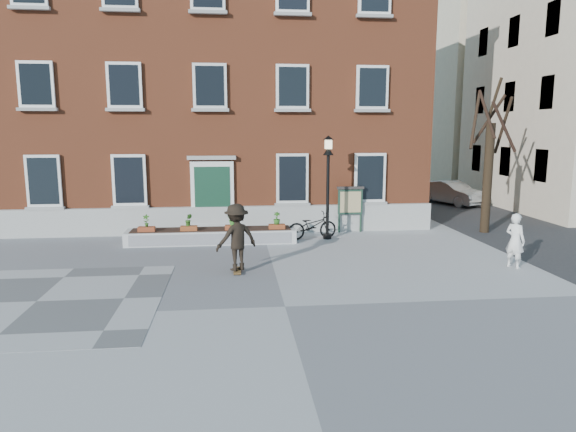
{
  "coord_description": "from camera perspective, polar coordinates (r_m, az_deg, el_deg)",
  "views": [
    {
      "loc": [
        -1.17,
        -11.57,
        4.15
      ],
      "look_at": [
        0.5,
        4.0,
        1.5
      ],
      "focal_mm": 32.0,
      "sensor_mm": 36.0,
      "label": 1
    }
  ],
  "objects": [
    {
      "name": "planter_assembly",
      "position": [
        19.15,
        -8.45,
        -2.08
      ],
      "size": [
        6.2,
        1.12,
        1.15
      ],
      "color": "silver",
      "rests_on": "ground"
    },
    {
      "name": "lamp_post",
      "position": [
        19.41,
        4.47,
        4.81
      ],
      "size": [
        0.4,
        0.4,
        3.93
      ],
      "color": "black",
      "rests_on": "ground"
    },
    {
      "name": "side_street",
      "position": [
        36.86,
        25.95,
        13.13
      ],
      "size": [
        15.2,
        36.0,
        14.5
      ],
      "color": "#333335",
      "rests_on": "ground"
    },
    {
      "name": "bicycle",
      "position": [
        19.61,
        2.7,
        -1.08
      ],
      "size": [
        2.07,
        1.11,
        1.03
      ],
      "primitive_type": "imported",
      "rotation": [
        0.0,
        0.0,
        1.8
      ],
      "color": "black",
      "rests_on": "ground"
    },
    {
      "name": "bare_tree",
      "position": [
        22.11,
        21.4,
        5.42
      ],
      "size": [
        1.83,
        1.83,
        6.16
      ],
      "color": "black",
      "rests_on": "ground"
    },
    {
      "name": "parked_car",
      "position": [
        30.13,
        17.74,
        2.48
      ],
      "size": [
        2.78,
        4.21,
        1.31
      ],
      "primitive_type": "imported",
      "rotation": [
        0.0,
        0.0,
        0.39
      ],
      "color": "#B3B6B8",
      "rests_on": "ground"
    },
    {
      "name": "checker_patch",
      "position": [
        14.09,
        -26.16,
        -8.52
      ],
      "size": [
        6.0,
        6.0,
        0.01
      ],
      "primitive_type": "cube",
      "color": "#565659",
      "rests_on": "ground"
    },
    {
      "name": "brick_building",
      "position": [
        25.65,
        -8.21,
        14.32
      ],
      "size": [
        18.4,
        10.85,
        12.6
      ],
      "color": "#994729",
      "rests_on": "ground"
    },
    {
      "name": "ground",
      "position": [
        12.35,
        -0.33,
        -10.03
      ],
      "size": [
        100.0,
        100.0,
        0.0
      ],
      "primitive_type": "plane",
      "color": "#9A9A9D",
      "rests_on": "ground"
    },
    {
      "name": "notice_board",
      "position": [
        20.94,
        6.93,
        1.61
      ],
      "size": [
        1.1,
        0.16,
        1.87
      ],
      "color": "#172F23",
      "rests_on": "ground"
    },
    {
      "name": "skateboarder",
      "position": [
        14.98,
        -5.74,
        -2.38
      ],
      "size": [
        1.46,
        1.21,
        2.03
      ],
      "color": "brown",
      "rests_on": "ground"
    },
    {
      "name": "bystander",
      "position": [
        16.95,
        23.92,
        -2.51
      ],
      "size": [
        0.64,
        0.73,
        1.67
      ],
      "primitive_type": "imported",
      "rotation": [
        0.0,
        0.0,
        2.07
      ],
      "color": "white",
      "rests_on": "ground"
    }
  ]
}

